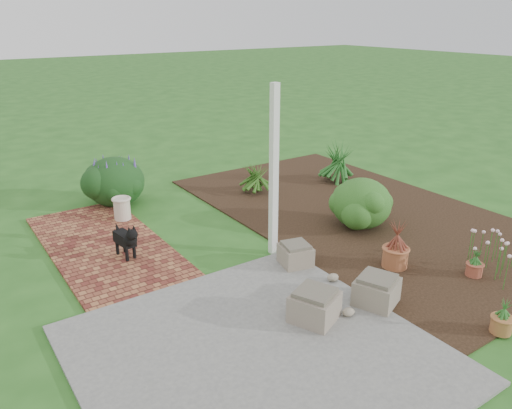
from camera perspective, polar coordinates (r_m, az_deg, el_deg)
ground at (r=7.27m, az=0.48°, el=-6.41°), size 80.00×80.00×0.00m
concrete_patio at (r=5.44m, az=0.15°, el=-16.66°), size 3.50×3.50×0.04m
brick_path at (r=8.05m, az=-16.89°, el=-4.42°), size 1.60×3.50×0.04m
garden_bed at (r=9.11m, az=11.67°, el=-0.94°), size 4.00×7.00×0.03m
veranda_post at (r=7.04m, az=2.05°, el=3.63°), size 0.10×0.10×2.50m
stone_trough_near at (r=5.87m, az=6.69°, el=-11.53°), size 0.64×0.64×0.32m
stone_trough_mid at (r=6.30m, az=13.59°, el=-9.65°), size 0.61×0.61×0.31m
stone_trough_far at (r=7.05m, az=4.54°, el=-5.80°), size 0.49×0.49×0.27m
black_dog at (r=7.39m, az=-14.62°, el=-3.77°), size 0.23×0.58×0.50m
cream_ceramic_urn at (r=8.83m, az=-15.06°, el=-0.47°), size 0.34×0.34×0.37m
evergreen_shrub at (r=8.39m, az=11.97°, el=0.29°), size 1.20×1.20×0.84m
agapanthus_clump_back at (r=10.59m, az=9.28°, el=5.15°), size 1.33×1.33×0.97m
agapanthus_clump_front at (r=9.83m, az=-0.14°, el=3.43°), size 1.03×1.03×0.71m
pink_flower_patch at (r=7.56m, az=26.33°, el=-4.88°), size 1.15×1.15×0.59m
terracotta_pot_bronze at (r=7.25m, az=15.61°, el=-5.81°), size 0.42×0.42×0.28m
terracotta_pot_small_left at (r=7.39m, az=23.68°, el=-6.81°), size 0.27×0.27×0.18m
terracotta_pot_small_right at (r=6.29m, az=26.25°, el=-12.22°), size 0.28×0.28×0.19m
purple_flowering_bush at (r=9.61m, az=-15.85°, el=2.67°), size 1.21×1.21×0.93m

